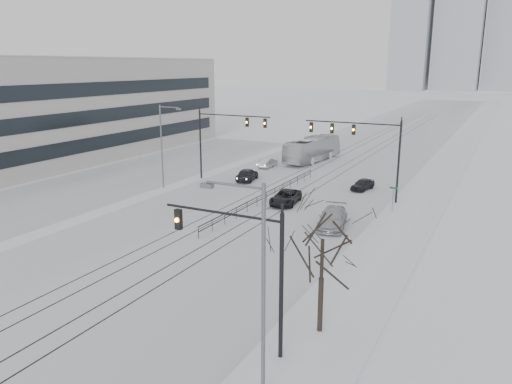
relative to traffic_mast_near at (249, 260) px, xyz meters
name	(u,v)px	position (x,y,z in m)	size (l,w,h in m)	color
road	(354,154)	(-10.79, 54.00, -4.55)	(22.00, 260.00, 0.02)	silver
sidewalk_east	(449,162)	(2.71, 54.00, -4.48)	(5.00, 260.00, 0.16)	white
curb	(430,160)	(0.26, 54.00, -4.50)	(0.10, 260.00, 0.12)	gray
parking_strip	(140,173)	(-30.79, 29.00, -4.55)	(14.00, 60.00, 0.03)	silver
tram_rails	(304,181)	(-10.79, 34.00, -4.54)	(5.30, 180.00, 0.01)	black
office_building	(34,110)	(-48.76, 29.00, 2.50)	(20.20, 62.20, 14.11)	beige
skyline	(489,28)	(-5.77, 267.63, 26.08)	(96.00, 48.00, 72.00)	#90959E
traffic_mast_near	(249,260)	(0.00, 0.00, 0.00)	(6.10, 0.37, 7.00)	black
traffic_mast_ne	(365,143)	(-2.64, 29.00, 1.20)	(9.60, 0.37, 8.00)	black
traffic_mast_nw	(222,133)	(-19.31, 30.00, 1.01)	(9.10, 0.37, 8.00)	black
street_light_east	(256,280)	(1.91, -3.00, 0.65)	(2.73, 0.25, 9.00)	#595B60
street_light_west	(164,141)	(-22.99, 24.00, 0.65)	(2.73, 0.25, 9.00)	#595B60
bare_tree	(322,249)	(2.41, 3.00, -0.07)	(4.40, 4.40, 6.10)	black
median_fence	(266,197)	(-10.79, 24.00, -4.04)	(0.06, 24.00, 1.00)	black
street_sign	(393,195)	(1.01, 26.00, -2.96)	(0.70, 0.06, 2.40)	#595B60
sedan_sb_inner	(247,174)	(-16.79, 31.27, -3.82)	(1.76, 4.36, 1.49)	black
sedan_sb_outer	(268,163)	(-18.07, 39.37, -3.95)	(1.31, 3.74, 1.23)	silver
sedan_nb_front	(286,197)	(-8.79, 24.15, -3.89)	(2.22, 4.80, 1.34)	black
sedan_nb_right	(333,218)	(-2.48, 19.47, -3.80)	(2.13, 5.24, 1.52)	#A5A9AD
sedan_nb_far	(363,184)	(-3.67, 33.05, -3.95)	(1.44, 3.57, 1.22)	black
box_truck	(312,149)	(-14.41, 46.08, -2.91)	(2.78, 11.87, 3.31)	silver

